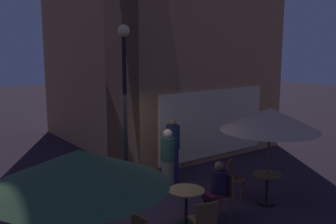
% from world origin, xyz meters
% --- Properties ---
extents(ground_plane, '(60.00, 60.00, 0.00)m').
position_xyz_m(ground_plane, '(0.00, 0.00, 0.00)').
color(ground_plane, '#2A1E2A').
extents(cafe_building, '(6.07, 7.48, 9.80)m').
position_xyz_m(cafe_building, '(3.24, 3.97, 4.90)').
color(cafe_building, tan).
rests_on(cafe_building, ground).
extents(street_lamp_near_corner, '(0.29, 0.29, 4.14)m').
position_xyz_m(street_lamp_near_corner, '(0.43, 0.76, 2.72)').
color(street_lamp_near_corner, black).
rests_on(street_lamp_near_corner, ground).
extents(menu_sandwich_board, '(0.65, 0.58, 0.84)m').
position_xyz_m(menu_sandwich_board, '(-1.57, -0.33, 0.43)').
color(menu_sandwich_board, black).
rests_on(menu_sandwich_board, ground).
extents(cafe_table_0, '(0.66, 0.66, 0.74)m').
position_xyz_m(cafe_table_0, '(2.71, -1.74, 0.51)').
color(cafe_table_0, black).
rests_on(cafe_table_0, ground).
extents(cafe_table_2, '(0.75, 0.75, 0.76)m').
position_xyz_m(cafe_table_2, '(0.55, -1.42, 0.56)').
color(cafe_table_2, black).
rests_on(cafe_table_2, ground).
extents(patio_umbrella_0, '(2.23, 2.23, 2.28)m').
position_xyz_m(patio_umbrella_0, '(2.71, -1.74, 2.02)').
color(patio_umbrella_0, black).
rests_on(patio_umbrella_0, ground).
extents(patio_umbrella_1, '(2.54, 2.54, 2.23)m').
position_xyz_m(patio_umbrella_1, '(-2.10, -2.28, 1.96)').
color(patio_umbrella_1, black).
rests_on(patio_umbrella_1, ground).
extents(cafe_chair_0, '(0.53, 0.53, 0.95)m').
position_xyz_m(cafe_chair_0, '(2.35, -1.02, 0.58)').
color(cafe_chair_0, brown).
rests_on(cafe_chair_0, ground).
extents(cafe_chair_2, '(0.52, 0.52, 0.84)m').
position_xyz_m(cafe_chair_2, '(0.33, -2.21, 0.51)').
color(cafe_chair_2, brown).
rests_on(cafe_chair_2, ground).
extents(cafe_chair_3, '(0.51, 0.51, 0.95)m').
position_xyz_m(cafe_chair_3, '(1.43, -1.58, 0.57)').
color(cafe_chair_3, brown).
rests_on(cafe_chair_3, ground).
extents(patron_seated_0, '(0.54, 0.42, 1.25)m').
position_xyz_m(patron_seated_0, '(1.29, -1.56, 0.71)').
color(patron_seated_0, '#461224').
rests_on(patron_seated_0, ground).
extents(patron_standing_1, '(0.35, 0.35, 1.64)m').
position_xyz_m(patron_standing_1, '(1.31, 0.21, 0.82)').
color(patron_standing_1, '#746B59').
rests_on(patron_standing_1, ground).
extents(patron_standing_2, '(0.38, 0.38, 1.74)m').
position_xyz_m(patron_standing_2, '(1.92, 0.81, 0.87)').
color(patron_standing_2, '#232550').
rests_on(patron_standing_2, ground).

